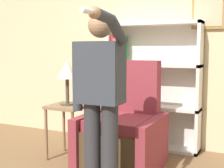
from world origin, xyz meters
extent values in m
cube|color=beige|center=(0.00, 2.03, 1.40)|extent=(8.00, 0.06, 2.80)
cube|color=olive|center=(0.68, 1.98, 1.85)|extent=(0.40, 0.04, 0.56)
cube|color=tan|center=(0.68, 1.96, 1.85)|extent=(0.34, 0.01, 0.50)
cube|color=silver|center=(-0.59, 1.85, 0.83)|extent=(0.04, 0.28, 1.66)
cube|color=silver|center=(0.62, 1.85, 0.83)|extent=(0.04, 0.28, 1.66)
cube|color=silver|center=(0.02, 1.98, 0.83)|extent=(1.24, 0.01, 1.66)
cube|color=silver|center=(0.02, 1.85, 0.02)|extent=(1.24, 0.28, 0.04)
cube|color=silver|center=(0.02, 1.85, 0.55)|extent=(1.24, 0.28, 0.04)
cube|color=silver|center=(0.02, 1.85, 1.11)|extent=(1.24, 0.28, 0.04)
cube|color=silver|center=(0.02, 1.85, 1.64)|extent=(1.24, 0.28, 0.04)
cube|color=#1E47B2|center=(-0.53, 1.85, 0.22)|extent=(0.04, 0.21, 0.37)
cube|color=#BC4C56|center=(-0.48, 1.85, 0.22)|extent=(0.03, 0.20, 0.37)
cube|color=#5B99A8|center=(-0.43, 1.85, 0.20)|extent=(0.05, 0.17, 0.32)
cube|color=purple|center=(-0.38, 1.85, 0.26)|extent=(0.04, 0.23, 0.45)
cube|color=#337070|center=(-0.33, 1.85, 0.28)|extent=(0.04, 0.18, 0.49)
cube|color=#9E7A47|center=(-0.54, 1.85, 0.82)|extent=(0.04, 0.18, 0.48)
cube|color=white|center=(-0.49, 1.85, 0.80)|extent=(0.05, 0.22, 0.45)
cube|color=#5B99A8|center=(-0.44, 1.85, 0.75)|extent=(0.03, 0.22, 0.34)
cube|color=#1E47B2|center=(-0.40, 1.85, 0.75)|extent=(0.04, 0.17, 0.35)
cube|color=red|center=(-0.54, 1.85, 1.31)|extent=(0.03, 0.18, 0.37)
cube|color=#BC4C56|center=(-0.50, 1.85, 1.30)|extent=(0.04, 0.19, 0.34)
cube|color=#9E7A47|center=(-0.45, 1.85, 1.31)|extent=(0.05, 0.21, 0.35)
cube|color=#238438|center=(-0.39, 1.85, 1.32)|extent=(0.05, 0.16, 0.38)
cube|color=#4C3823|center=(-0.06, 0.98, 0.23)|extent=(0.64, 0.74, 0.46)
cube|color=maroon|center=(-0.06, 0.94, 0.52)|extent=(0.60, 0.62, 0.12)
cube|color=maroon|center=(-0.06, 1.31, 0.71)|extent=(0.64, 0.16, 0.96)
cube|color=maroon|center=(-0.43, 0.98, 0.30)|extent=(0.10, 0.82, 0.59)
cube|color=maroon|center=(0.32, 0.98, 0.30)|extent=(0.10, 0.82, 0.59)
cylinder|color=#2D2D33|center=(-0.05, 0.33, 0.42)|extent=(0.15, 0.15, 0.84)
cylinder|color=#2D2D33|center=(0.12, 0.33, 0.42)|extent=(0.15, 0.15, 0.84)
cube|color=#333842|center=(0.03, 0.33, 1.11)|extent=(0.39, 0.24, 0.54)
sphere|color=#997051|center=(0.03, 0.33, 1.52)|extent=(0.22, 0.22, 0.22)
cylinder|color=#333842|center=(-0.21, 0.33, 1.07)|extent=(0.09, 0.09, 0.62)
cylinder|color=#333842|center=(0.24, 0.22, 1.46)|extent=(0.09, 0.28, 0.23)
cylinder|color=#333842|center=(0.24, -0.03, 1.55)|extent=(0.08, 0.27, 0.10)
sphere|color=#997051|center=(0.24, -0.16, 1.56)|extent=(0.09, 0.09, 0.09)
cylinder|color=white|center=(0.24, -0.25, 1.56)|extent=(0.04, 0.15, 0.04)
cube|color=#846647|center=(-0.78, 1.02, 0.63)|extent=(0.43, 0.43, 0.04)
cylinder|color=#846647|center=(-0.96, 0.84, 0.31)|extent=(0.04, 0.04, 0.62)
cylinder|color=#846647|center=(-0.59, 0.84, 0.31)|extent=(0.04, 0.04, 0.62)
cylinder|color=#846647|center=(-0.96, 1.21, 0.31)|extent=(0.04, 0.04, 0.62)
cylinder|color=#846647|center=(-0.59, 1.21, 0.31)|extent=(0.04, 0.04, 0.62)
cylinder|color=#4C4233|center=(-0.78, 1.02, 0.66)|extent=(0.17, 0.17, 0.02)
cylinder|color=#4C4233|center=(-0.78, 1.02, 0.82)|extent=(0.04, 0.04, 0.29)
cone|color=beige|center=(-0.78, 1.02, 1.08)|extent=(0.23, 0.23, 0.21)
camera|label=1|loc=(1.28, -2.07, 1.31)|focal=50.00mm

